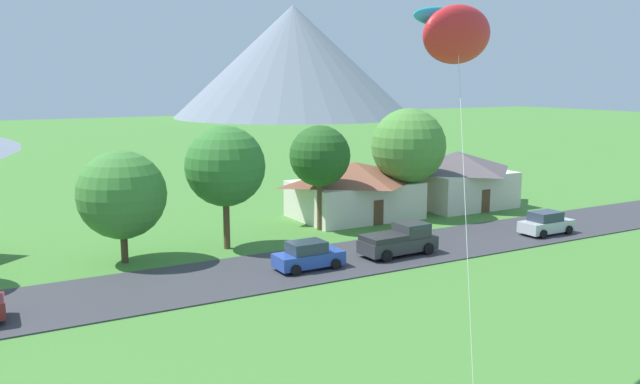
% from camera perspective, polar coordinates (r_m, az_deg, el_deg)
% --- Properties ---
extents(road_strip, '(160.00, 7.56, 0.08)m').
position_cam_1_polar(road_strip, '(39.56, -5.63, -6.97)').
color(road_strip, '#38383D').
rests_on(road_strip, ground).
extents(mountain_far_east_ridge, '(72.60, 72.60, 33.38)m').
position_cam_1_polar(mountain_far_east_ridge, '(203.98, -2.32, 11.18)').
color(mountain_far_east_ridge, slate).
rests_on(mountain_far_east_ridge, ground).
extents(house_leftmost, '(10.40, 7.63, 4.63)m').
position_cam_1_polar(house_leftmost, '(54.83, 2.99, 0.28)').
color(house_leftmost, beige).
rests_on(house_leftmost, ground).
extents(house_right_center, '(9.10, 8.36, 4.95)m').
position_cam_1_polar(house_right_center, '(61.26, 11.67, 1.25)').
color(house_right_center, beige).
rests_on(house_right_center, ground).
extents(tree_near_left, '(5.39, 5.39, 8.34)m').
position_cam_1_polar(tree_near_left, '(44.44, -8.18, 2.20)').
color(tree_near_left, brown).
rests_on(tree_near_left, ground).
extents(tree_left_of_center, '(6.15, 6.15, 9.05)m').
position_cam_1_polar(tree_left_of_center, '(54.78, 7.65, 3.97)').
color(tree_left_of_center, brown).
rests_on(tree_left_of_center, ground).
extents(tree_center, '(4.60, 4.60, 7.99)m').
position_cam_1_polar(tree_center, '(49.59, -0.01, 3.10)').
color(tree_center, brown).
rests_on(tree_center, ground).
extents(tree_near_right, '(5.50, 5.50, 7.08)m').
position_cam_1_polar(tree_near_right, '(42.54, -16.74, -0.24)').
color(tree_near_right, '#4C3823').
rests_on(tree_near_right, ground).
extents(parked_car_blue_west_end, '(4.20, 2.09, 1.68)m').
position_cam_1_polar(parked_car_blue_west_end, '(39.94, -1.03, -5.52)').
color(parked_car_blue_west_end, '#2847A8').
rests_on(parked_car_blue_west_end, road_strip).
extents(parked_car_silver_mid_west, '(4.22, 2.11, 1.68)m').
position_cam_1_polar(parked_car_silver_mid_west, '(51.53, 18.92, -2.58)').
color(parked_car_silver_mid_west, '#B7BCC1').
rests_on(parked_car_silver_mid_west, road_strip).
extents(pickup_truck_charcoal_east_side, '(5.27, 2.47, 1.99)m').
position_cam_1_polar(pickup_truck_charcoal_east_side, '(43.38, 6.90, -4.10)').
color(pickup_truck_charcoal_east_side, '#333338').
rests_on(pickup_truck_charcoal_east_side, road_strip).
extents(kite_flyer_with_kite, '(5.25, 6.16, 14.03)m').
position_cam_1_polar(kite_flyer_with_kite, '(24.39, 11.72, 12.92)').
color(kite_flyer_with_kite, '#70604C').
rests_on(kite_flyer_with_kite, ground).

